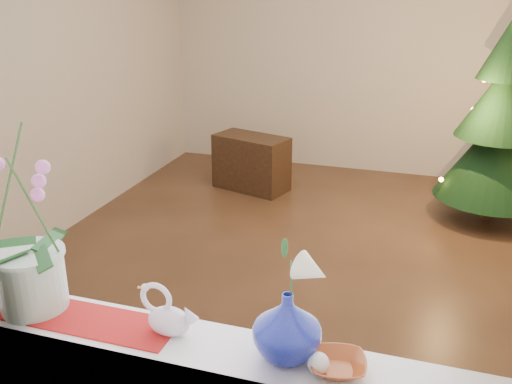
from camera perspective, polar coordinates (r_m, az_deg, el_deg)
ground at (r=4.46m, az=6.08°, el=-7.39°), size 5.00×5.00×0.00m
wall_back at (r=6.45m, az=11.41°, el=13.69°), size 4.50×0.10×2.70m
wall_front at (r=1.73m, az=-10.19°, el=-4.89°), size 4.50×0.10×2.70m
wall_left at (r=4.96m, az=-20.09°, el=10.87°), size 0.10×5.00×2.70m
windowsill at (r=2.06m, az=-7.65°, el=-14.80°), size 2.20×0.26×0.04m
window_frame at (r=1.64m, az=-10.47°, el=6.67°), size 2.22×0.06×1.60m
runner at (r=2.21m, az=-16.81°, el=-12.05°), size 0.70×0.20×0.01m
orchid_pot at (r=2.18m, az=-22.41°, el=-1.93°), size 0.33×0.33×0.78m
swan at (r=2.03m, az=-8.76°, el=-11.67°), size 0.23×0.16×0.18m
blue_vase at (r=1.87m, az=3.13°, el=-12.79°), size 0.28×0.28×0.27m
lily at (r=1.75m, az=3.28°, el=-6.33°), size 0.15×0.09×0.20m
paperweight at (r=1.87m, az=6.24°, el=-16.65°), size 0.08×0.08×0.07m
amber_dish at (r=1.89m, az=8.17°, el=-16.84°), size 0.18×0.18×0.04m
xmas_tree at (r=5.44m, az=23.30°, el=6.58°), size 1.29×1.29×1.84m
side_table at (r=5.93m, az=-0.47°, el=2.95°), size 0.83×0.58×0.57m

